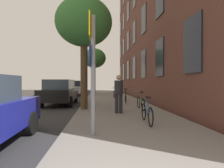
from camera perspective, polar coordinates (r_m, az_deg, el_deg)
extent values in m
plane|color=#332D28|center=(16.17, -12.87, -4.67)|extent=(41.80, 41.80, 0.00)
cube|color=#2D2D30|center=(16.61, -20.08, -4.53)|extent=(7.00, 38.00, 0.01)
cube|color=gray|center=(16.03, -0.36, -4.49)|extent=(4.20, 38.00, 0.12)
cube|color=brown|center=(16.88, 9.20, 20.42)|extent=(0.50, 27.00, 14.41)
cube|color=#1E232D|center=(7.48, 23.55, 11.11)|extent=(0.06, 1.27, 2.08)
cube|color=#1E232D|center=(10.73, 14.49, 7.90)|extent=(0.06, 1.27, 2.08)
cube|color=#1E232D|center=(14.14, 9.78, 6.13)|extent=(0.06, 1.27, 2.08)
cube|color=#1E232D|center=(17.61, 6.92, 5.03)|extent=(0.06, 1.27, 2.08)
cube|color=#1E232D|center=(21.12, 5.01, 4.28)|extent=(0.06, 1.27, 2.08)
cube|color=#1E232D|center=(24.64, 3.65, 3.75)|extent=(0.06, 1.27, 2.08)
cube|color=#1E232D|center=(28.18, 2.63, 3.35)|extent=(0.06, 1.27, 2.08)
cube|color=#1E232D|center=(14.85, 9.80, 19.12)|extent=(0.06, 1.27, 2.08)
cube|color=#1E232D|center=(18.18, 6.93, 15.62)|extent=(0.06, 1.27, 2.08)
cube|color=#1E232D|center=(21.59, 5.02, 13.20)|extent=(0.06, 1.27, 2.08)
cube|color=#1E232D|center=(25.05, 3.66, 11.43)|extent=(0.06, 1.27, 2.08)
cube|color=#1E232D|center=(28.54, 2.64, 10.09)|extent=(0.06, 1.27, 2.08)
cube|color=#1E232D|center=(22.57, 5.03, 21.53)|extent=(0.06, 1.27, 2.08)
cube|color=#1E232D|center=(25.89, 3.66, 18.73)|extent=(0.06, 1.27, 2.08)
cube|color=#1E232D|center=(29.28, 2.64, 16.57)|extent=(0.06, 1.27, 2.08)
cube|color=#1E232D|center=(30.38, 2.64, 22.66)|extent=(0.06, 1.27, 2.08)
cylinder|color=gray|center=(4.77, -5.87, 2.78)|extent=(0.12, 0.12, 3.06)
cube|color=yellow|center=(4.98, -6.84, 17.32)|extent=(0.03, 0.60, 0.60)
cylinder|color=#14339E|center=(4.82, -6.83, 8.75)|extent=(0.03, 0.56, 0.56)
cylinder|color=black|center=(25.69, -5.84, 1.73)|extent=(0.12, 0.12, 3.75)
cube|color=black|center=(25.77, -6.24, 4.90)|extent=(0.20, 0.24, 0.80)
sphere|color=#4B0707|center=(25.79, -6.49, 5.48)|extent=(0.16, 0.16, 0.16)
sphere|color=#523707|center=(25.77, -6.49, 4.90)|extent=(0.16, 0.16, 0.16)
sphere|color=green|center=(25.75, -6.48, 4.32)|extent=(0.16, 0.16, 0.16)
cylinder|color=#4C3823|center=(9.36, -8.65, 3.02)|extent=(0.35, 0.35, 3.50)
ellipsoid|color=#387533|center=(9.82, -8.67, 18.35)|extent=(2.83, 2.83, 2.41)
cylinder|color=#4C3823|center=(22.35, -5.44, 1.49)|extent=(0.26, 0.26, 3.43)
ellipsoid|color=#387533|center=(22.54, -5.44, 7.96)|extent=(2.75, 2.75, 2.34)
torus|color=black|center=(6.70, 9.78, -8.44)|extent=(0.06, 0.60, 0.60)
torus|color=black|center=(5.77, 11.85, -9.91)|extent=(0.06, 0.60, 0.60)
cylinder|color=#194C99|center=(6.21, 10.74, -7.62)|extent=(0.07, 0.83, 0.04)
cylinder|color=#194C99|center=(5.98, 11.27, -8.65)|extent=(0.06, 0.50, 0.27)
cylinder|color=#194C99|center=(6.04, 11.06, -5.60)|extent=(0.04, 0.04, 0.28)
cube|color=black|center=(6.02, 11.06, -4.09)|extent=(0.10, 0.24, 0.06)
cylinder|color=#4C4C4C|center=(6.64, 9.79, -4.35)|extent=(0.42, 0.04, 0.03)
torus|color=black|center=(9.72, 8.23, -5.61)|extent=(0.05, 0.61, 0.61)
torus|color=black|center=(8.75, 9.58, -6.30)|extent=(0.05, 0.61, 0.61)
cylinder|color=#267233|center=(9.22, 8.87, -4.90)|extent=(0.06, 0.86, 0.04)
cylinder|color=#267233|center=(8.98, 9.21, -5.54)|extent=(0.05, 0.52, 0.28)
cylinder|color=#267233|center=(9.05, 9.08, -3.50)|extent=(0.04, 0.04, 0.28)
cube|color=black|center=(9.04, 9.08, -2.49)|extent=(0.10, 0.24, 0.06)
cylinder|color=#4C4C4C|center=(9.68, 8.23, -2.76)|extent=(0.42, 0.04, 0.03)
torus|color=black|center=(12.64, 4.14, -4.07)|extent=(0.12, 0.66, 0.66)
torus|color=black|center=(11.58, 4.31, -4.49)|extent=(0.12, 0.66, 0.66)
cylinder|color=black|center=(12.10, 4.22, -3.42)|extent=(0.15, 0.90, 0.04)
cylinder|color=black|center=(11.84, 4.27, -3.90)|extent=(0.11, 0.55, 0.29)
cylinder|color=black|center=(11.92, 4.25, -2.28)|extent=(0.04, 0.04, 0.28)
cube|color=black|center=(11.91, 4.25, -1.51)|extent=(0.10, 0.24, 0.06)
cylinder|color=#4C4C4C|center=(12.61, 4.14, -1.76)|extent=(0.42, 0.08, 0.03)
torus|color=black|center=(15.50, 0.64, -3.17)|extent=(0.06, 0.69, 0.68)
torus|color=black|center=(14.55, 1.07, -3.41)|extent=(0.06, 0.69, 0.68)
cylinder|color=#194C99|center=(15.01, 0.85, -2.57)|extent=(0.07, 0.82, 0.04)
cylinder|color=#194C99|center=(14.78, 0.96, -2.95)|extent=(0.06, 0.50, 0.27)
cylinder|color=#194C99|center=(14.86, 0.91, -1.62)|extent=(0.04, 0.04, 0.28)
cube|color=black|center=(14.86, 0.91, -1.00)|extent=(0.10, 0.24, 0.06)
cylinder|color=#4C4C4C|center=(15.48, 0.64, -1.24)|extent=(0.42, 0.04, 0.03)
torus|color=black|center=(18.57, 1.13, -2.57)|extent=(0.08, 0.67, 0.67)
torus|color=black|center=(17.52, 1.27, -2.76)|extent=(0.08, 0.67, 0.67)
cylinder|color=#B21E1E|center=(18.03, 1.20, -2.07)|extent=(0.09, 0.89, 0.04)
cylinder|color=#B21E1E|center=(17.78, 1.23, -2.38)|extent=(0.07, 0.54, 0.29)
cylinder|color=#B21E1E|center=(17.87, 1.22, -1.29)|extent=(0.04, 0.04, 0.28)
cube|color=black|center=(17.86, 1.22, -0.78)|extent=(0.10, 0.24, 0.06)
cylinder|color=#4C4C4C|center=(18.55, 1.13, -0.98)|extent=(0.42, 0.05, 0.03)
cylinder|color=#26262D|center=(8.06, 1.43, -6.14)|extent=(0.15, 0.15, 0.81)
cylinder|color=#26262D|center=(8.08, 2.73, -6.12)|extent=(0.15, 0.15, 0.81)
cylinder|color=#26262D|center=(8.02, 2.08, -1.07)|extent=(0.52, 0.52, 0.61)
sphere|color=tan|center=(8.02, 2.08, 2.06)|extent=(0.22, 0.22, 0.22)
cylinder|color=black|center=(5.70, -23.94, -11.00)|extent=(0.22, 0.64, 0.64)
cube|color=black|center=(12.53, -15.63, -3.07)|extent=(1.88, 4.40, 0.70)
cube|color=#384756|center=(12.29, -15.84, -0.11)|extent=(1.56, 2.47, 0.60)
cylinder|color=black|center=(14.09, -17.83, -4.10)|extent=(0.22, 0.64, 0.64)
cylinder|color=black|center=(13.80, -11.11, -4.18)|extent=(0.22, 0.64, 0.64)
cylinder|color=black|center=(11.40, -21.11, -5.21)|extent=(0.22, 0.64, 0.64)
cylinder|color=black|center=(11.04, -12.81, -5.37)|extent=(0.22, 0.64, 0.64)
cube|color=#B7B7BC|center=(20.77, -11.51, -1.63)|extent=(1.82, 4.20, 0.70)
cube|color=#1E232D|center=(20.55, -11.58, 0.16)|extent=(1.52, 2.35, 0.60)
cylinder|color=black|center=(22.23, -13.18, -2.40)|extent=(0.22, 0.64, 0.64)
cylinder|color=black|center=(22.04, -8.95, -2.42)|extent=(0.22, 0.64, 0.64)
cylinder|color=black|center=(19.59, -14.38, -2.80)|extent=(0.22, 0.64, 0.64)
cylinder|color=black|center=(19.37, -9.58, -2.82)|extent=(0.22, 0.64, 0.64)
cube|color=#19662D|center=(29.07, -9.74, -1.01)|extent=(1.86, 3.98, 0.70)
cube|color=#384756|center=(28.86, -9.78, 0.27)|extent=(1.52, 2.25, 0.60)
cylinder|color=black|center=(30.41, -10.98, -1.61)|extent=(0.22, 0.64, 0.64)
cylinder|color=black|center=(30.27, -8.05, -1.61)|extent=(0.22, 0.64, 0.64)
cylinder|color=black|center=(27.92, -11.57, -1.80)|extent=(0.22, 0.64, 0.64)
cylinder|color=black|center=(27.77, -8.38, -1.80)|extent=(0.22, 0.64, 0.64)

